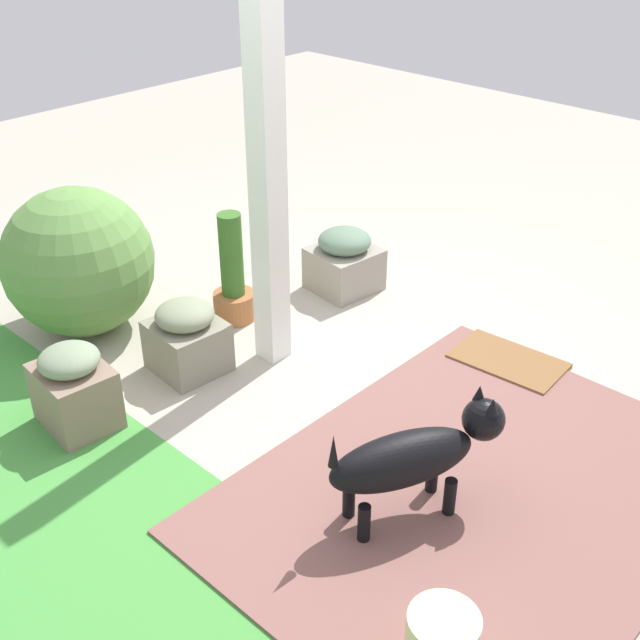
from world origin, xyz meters
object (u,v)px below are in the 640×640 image
(dog, at_px, (414,455))
(porch_pillar, at_px, (267,163))
(doormat, at_px, (508,361))
(stone_planter_mid, at_px, (187,338))
(stone_planter_far, at_px, (74,388))
(round_shrub, at_px, (78,262))
(terracotta_pot_tall, at_px, (233,282))
(stone_planter_nearest, at_px, (344,261))

(dog, bearing_deg, porch_pillar, -19.19)
(doormat, bearing_deg, stone_planter_mid, 44.73)
(stone_planter_far, height_order, round_shrub, round_shrub)
(stone_planter_mid, bearing_deg, terracotta_pot_tall, -66.78)
(round_shrub, bearing_deg, doormat, -145.99)
(round_shrub, relative_size, dog, 1.12)
(terracotta_pot_tall, xyz_separation_m, dog, (-1.89, 0.62, 0.07))
(porch_pillar, height_order, stone_planter_nearest, porch_pillar)
(porch_pillar, height_order, doormat, porch_pillar)
(round_shrub, relative_size, doormat, 1.46)
(stone_planter_nearest, distance_m, doormat, 1.34)
(stone_planter_mid, relative_size, terracotta_pot_tall, 0.60)
(stone_planter_mid, relative_size, dog, 0.53)
(stone_planter_far, bearing_deg, stone_planter_mid, -91.01)
(porch_pillar, distance_m, doormat, 1.81)
(doormat, bearing_deg, dog, 103.69)
(stone_planter_nearest, relative_size, stone_planter_mid, 1.06)
(porch_pillar, bearing_deg, terracotta_pot_tall, -14.77)
(stone_planter_nearest, xyz_separation_m, stone_planter_mid, (-0.00, 1.34, 0.00))
(dog, bearing_deg, terracotta_pot_tall, -18.06)
(stone_planter_mid, xyz_separation_m, round_shrub, (0.83, 0.14, 0.25))
(stone_planter_nearest, bearing_deg, round_shrub, 61.05)
(stone_planter_mid, height_order, dog, dog)
(round_shrub, height_order, doormat, round_shrub)
(terracotta_pot_tall, height_order, dog, terracotta_pot_tall)
(terracotta_pot_tall, height_order, doormat, terracotta_pot_tall)
(stone_planter_mid, height_order, stone_planter_far, stone_planter_far)
(stone_planter_mid, bearing_deg, doormat, -135.27)
(porch_pillar, height_order, stone_planter_far, porch_pillar)
(stone_planter_nearest, distance_m, round_shrub, 1.71)
(stone_planter_nearest, height_order, stone_planter_far, stone_planter_far)
(dog, distance_m, doormat, 1.43)
(stone_planter_nearest, height_order, dog, dog)
(stone_planter_nearest, bearing_deg, dog, 139.79)
(dog, bearing_deg, doormat, -76.31)
(doormat, bearing_deg, terracotta_pot_tall, 25.50)
(stone_planter_nearest, relative_size, dog, 0.56)
(stone_planter_mid, relative_size, stone_planter_far, 0.93)
(porch_pillar, relative_size, dog, 2.91)
(porch_pillar, height_order, stone_planter_mid, porch_pillar)
(round_shrub, relative_size, terracotta_pot_tall, 1.27)
(stone_planter_nearest, bearing_deg, stone_planter_far, 89.78)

